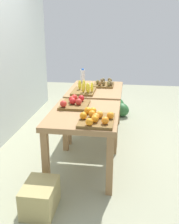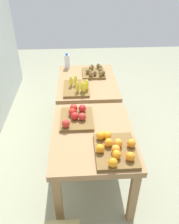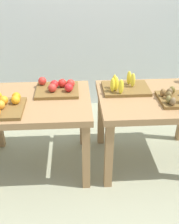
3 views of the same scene
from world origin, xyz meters
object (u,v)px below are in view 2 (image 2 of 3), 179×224
object	(u,v)px
banana_crate	(77,87)
kiwi_bin	(94,72)
watermelon_pile	(99,87)
orange_bin	(115,149)
water_bottle	(67,61)
apple_bin	(76,117)
display_table_left	(93,141)
display_table_right	(87,87)

from	to	relation	value
banana_crate	kiwi_bin	xyz separation A→B (m)	(0.44, -0.25, -0.01)
watermelon_pile	orange_bin	bearing A→B (deg)	177.68
water_bottle	watermelon_pile	size ratio (longest dim) A/B	0.36
apple_bin	watermelon_pile	xyz separation A→B (m)	(1.83, -0.42, -0.65)
kiwi_bin	watermelon_pile	bearing A→B (deg)	-11.59
display_table_left	banana_crate	world-z (taller)	banana_crate
display_table_right	apple_bin	xyz separation A→B (m)	(-0.90, 0.16, 0.15)
display_table_left	orange_bin	size ratio (longest dim) A/B	2.27
banana_crate	kiwi_bin	size ratio (longest dim) A/B	1.22
display_table_left	watermelon_pile	size ratio (longest dim) A/B	1.67
apple_bin	watermelon_pile	world-z (taller)	apple_bin
display_table_left	banana_crate	xyz separation A→B (m)	(0.85, 0.14, 0.15)
apple_bin	watermelon_pile	size ratio (longest dim) A/B	0.64
kiwi_bin	water_bottle	world-z (taller)	water_bottle
display_table_left	display_table_right	world-z (taller)	same
display_table_right	banana_crate	bearing A→B (deg)	152.66
banana_crate	watermelon_pile	size ratio (longest dim) A/B	0.70
display_table_right	kiwi_bin	bearing A→B (deg)	-31.93
orange_bin	apple_bin	bearing A→B (deg)	33.60
display_table_right	water_bottle	size ratio (longest dim) A/B	4.68
apple_bin	kiwi_bin	world-z (taller)	apple_bin
banana_crate	kiwi_bin	world-z (taller)	banana_crate
banana_crate	water_bottle	size ratio (longest dim) A/B	1.98
display_table_left	water_bottle	xyz separation A→B (m)	(1.57, 0.28, 0.21)
display_table_left	water_bottle	world-z (taller)	water_bottle
watermelon_pile	kiwi_bin	bearing A→B (deg)	168.41
banana_crate	watermelon_pile	distance (m)	1.42
orange_bin	banana_crate	size ratio (longest dim) A/B	1.04
kiwi_bin	water_bottle	distance (m)	0.48
apple_bin	watermelon_pile	distance (m)	1.99
kiwi_bin	apple_bin	bearing A→B (deg)	165.98
orange_bin	apple_bin	world-z (taller)	apple_bin
orange_bin	banana_crate	xyz separation A→B (m)	(1.13, 0.31, -0.00)
apple_bin	banana_crate	size ratio (longest dim) A/B	0.91
display_table_left	apple_bin	world-z (taller)	apple_bin
display_table_right	banana_crate	world-z (taller)	banana_crate
orange_bin	banana_crate	bearing A→B (deg)	15.28
banana_crate	watermelon_pile	bearing A→B (deg)	-18.62
kiwi_bin	display_table_right	bearing A→B (deg)	148.07
banana_crate	display_table_right	bearing A→B (deg)	-27.34
orange_bin	apple_bin	distance (m)	0.60
display_table_right	orange_bin	distance (m)	1.41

